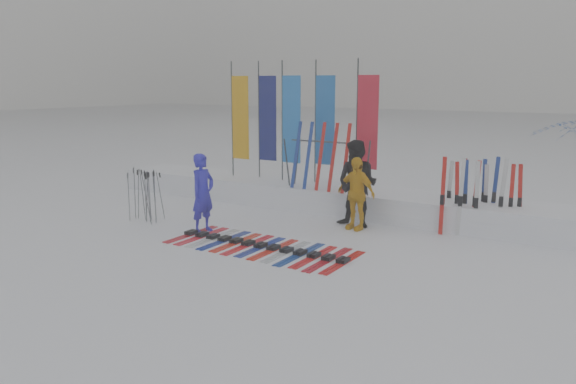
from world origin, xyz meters
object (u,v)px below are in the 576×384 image
Objects in this scene: person_blue at (203,193)px; ski_row at (261,246)px; person_yellow at (356,193)px; ski_rack at (326,158)px; person_black at (357,184)px.

ski_row is at bearing -99.32° from person_blue.
person_blue is 1.06× the size of person_yellow.
person_blue reaches higher than ski_row.
ski_rack is at bearing 150.11° from person_yellow.
person_black reaches higher than ski_rack.
person_black reaches higher than person_blue.
person_yellow is at bearing 67.41° from ski_row.
person_blue is at bearing -134.16° from person_yellow.
person_blue is at bearing 169.52° from ski_row.
person_blue is at bearing -113.76° from ski_rack.
ski_row is at bearing -102.94° from person_yellow.
person_blue is 3.35m from person_yellow.
person_black is 1.21× the size of person_yellow.
ski_rack is (1.36, 3.09, 0.52)m from person_blue.
person_yellow is 2.61m from ski_row.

